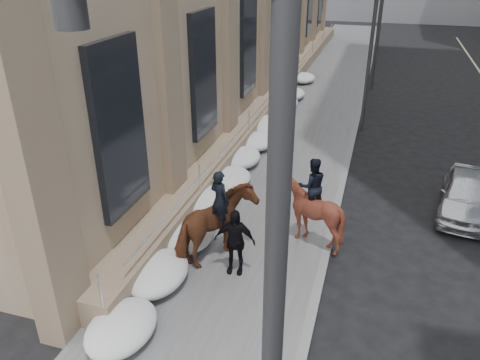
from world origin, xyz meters
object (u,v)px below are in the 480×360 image
at_px(car_silver, 466,195).
at_px(pedestrian, 235,241).
at_px(mounted_horse_left, 216,225).
at_px(mounted_horse_right, 310,208).

bearing_deg(car_silver, pedestrian, -130.08).
bearing_deg(mounted_horse_left, mounted_horse_right, -119.23).
height_order(mounted_horse_right, car_silver, mounted_horse_right).
bearing_deg(mounted_horse_right, car_silver, -168.29).
distance_m(mounted_horse_left, mounted_horse_right, 2.91).
xyz_separation_m(mounted_horse_left, mounted_horse_right, (2.35, 1.71, 0.00)).
bearing_deg(car_silver, mounted_horse_left, -134.81).
bearing_deg(pedestrian, car_silver, 34.55).
distance_m(mounted_horse_right, car_silver, 5.90).
bearing_deg(mounted_horse_right, pedestrian, 27.48).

